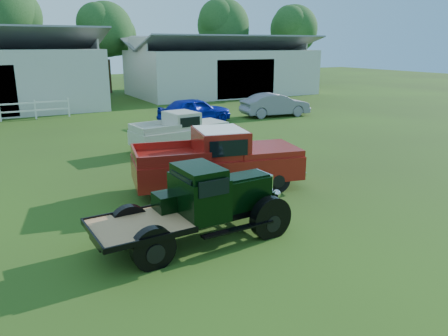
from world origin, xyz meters
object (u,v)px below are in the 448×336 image
vintage_flatbed (196,205)px  misc_car_grey (275,105)px  red_pickup (217,159)px  white_pickup (180,131)px  misc_car_blue (195,110)px

vintage_flatbed → misc_car_grey: size_ratio=1.04×
red_pickup → white_pickup: red_pickup is taller
vintage_flatbed → red_pickup: bearing=52.4°
misc_car_blue → misc_car_grey: 5.70m
misc_car_grey → misc_car_blue: bearing=96.0°
white_pickup → misc_car_grey: bearing=25.0°
misc_car_blue → misc_car_grey: (5.70, -0.12, -0.02)m
red_pickup → misc_car_blue: red_pickup is taller
white_pickup → misc_car_grey: size_ratio=0.99×
misc_car_blue → misc_car_grey: bearing=-98.8°
misc_car_blue → misc_car_grey: size_ratio=0.99×
white_pickup → misc_car_blue: bearing=52.8°
white_pickup → vintage_flatbed: bearing=-117.5°
red_pickup → misc_car_grey: (10.27, 11.40, -0.26)m
vintage_flatbed → misc_car_blue: 16.20m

